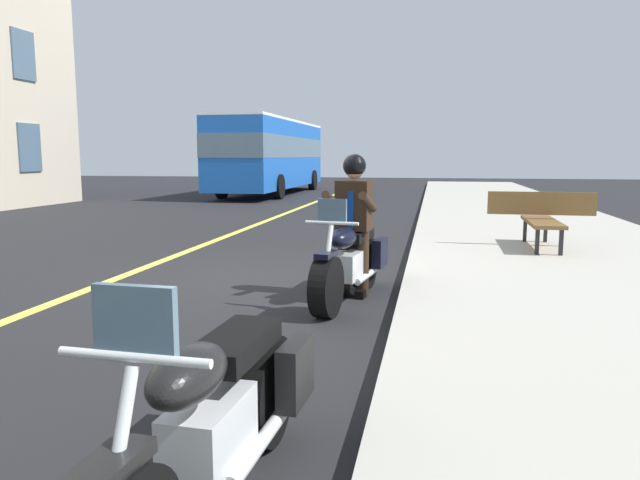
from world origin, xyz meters
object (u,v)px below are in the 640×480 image
(rider_main, at_px, (354,213))
(motorcycle_parked, at_px, (214,422))
(bus_near, at_px, (271,153))
(bench_sidewalk, at_px, (542,215))
(motorcycle_main, at_px, (349,262))

(rider_main, height_order, motorcycle_parked, rider_main)
(rider_main, xyz_separation_m, bus_near, (-19.15, -6.36, 0.84))
(rider_main, bearing_deg, bus_near, -161.62)
(motorcycle_parked, bearing_deg, rider_main, 179.25)
(rider_main, relative_size, motorcycle_parked, 0.78)
(rider_main, height_order, bench_sidewalk, rider_main)
(rider_main, bearing_deg, motorcycle_parked, -0.75)
(motorcycle_parked, relative_size, bus_near, 0.20)
(motorcycle_main, xyz_separation_m, motorcycle_parked, (4.38, -0.03, 0.00))
(motorcycle_main, relative_size, bus_near, 0.20)
(bench_sidewalk, bearing_deg, rider_main, -37.91)
(motorcycle_main, relative_size, rider_main, 1.27)
(motorcycle_main, relative_size, motorcycle_parked, 1.00)
(rider_main, relative_size, bench_sidewalk, 0.96)
(motorcycle_parked, xyz_separation_m, bus_near, (-23.71, -6.30, 1.42))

